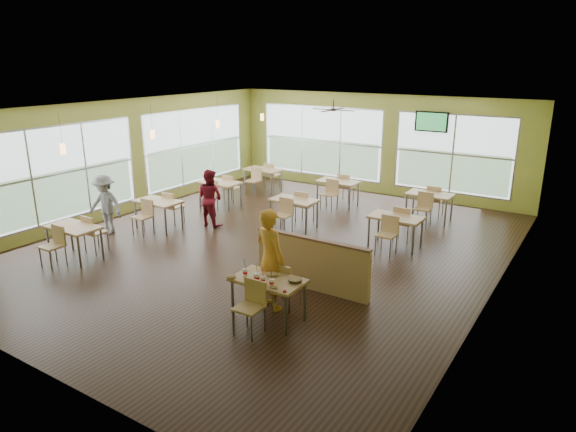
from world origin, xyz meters
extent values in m
plane|color=black|center=(0.00, 0.00, 0.00)|extent=(12.00, 12.00, 0.00)
plane|color=white|center=(0.00, 0.00, 3.20)|extent=(12.00, 12.00, 0.00)
cube|color=#B0AD47|center=(0.00, 6.00, 1.60)|extent=(10.00, 0.04, 3.20)
cube|color=#B0AD47|center=(0.00, -6.00, 1.60)|extent=(10.00, 0.04, 3.20)
cube|color=#B0AD47|center=(-5.00, 0.00, 1.60)|extent=(0.04, 12.00, 3.20)
cube|color=#B0AD47|center=(5.00, 0.00, 1.60)|extent=(0.04, 12.00, 3.20)
cube|color=white|center=(-4.98, -2.00, 1.53)|extent=(0.02, 4.50, 2.35)
cube|color=white|center=(-4.98, 3.00, 1.53)|extent=(0.02, 4.50, 2.35)
cube|color=white|center=(-2.00, 5.98, 1.53)|extent=(4.50, 0.02, 2.35)
cube|color=white|center=(2.50, 5.98, 1.53)|extent=(3.50, 0.02, 2.35)
cube|color=#B7BABC|center=(-4.97, 0.50, 0.35)|extent=(0.04, 9.40, 0.05)
cube|color=#B7BABC|center=(0.25, 5.97, 0.35)|extent=(8.00, 0.04, 0.05)
cube|color=tan|center=(2.00, -3.00, 0.73)|extent=(1.20, 0.70, 0.04)
cube|color=brown|center=(2.00, -3.00, 0.70)|extent=(1.22, 0.71, 0.01)
cylinder|color=slate|center=(1.46, -3.29, 0.35)|extent=(0.05, 0.05, 0.71)
cylinder|color=slate|center=(2.54, -3.29, 0.35)|extent=(0.05, 0.05, 0.71)
cylinder|color=slate|center=(1.46, -2.71, 0.35)|extent=(0.05, 0.05, 0.71)
cylinder|color=slate|center=(2.54, -2.71, 0.35)|extent=(0.05, 0.05, 0.71)
cube|color=tan|center=(2.00, -2.45, 0.45)|extent=(0.42, 0.42, 0.04)
cube|color=tan|center=(2.00, -2.26, 0.67)|extent=(0.42, 0.04, 0.40)
cube|color=tan|center=(2.00, -3.55, 0.45)|extent=(0.42, 0.42, 0.04)
cube|color=tan|center=(2.00, -3.74, 0.67)|extent=(0.42, 0.04, 0.40)
cube|color=tan|center=(2.00, -1.55, 0.50)|extent=(2.40, 0.12, 1.00)
cube|color=brown|center=(2.00, -1.55, 1.02)|extent=(2.40, 0.14, 0.04)
cube|color=tan|center=(-3.20, -3.00, 0.73)|extent=(1.20, 0.70, 0.04)
cube|color=brown|center=(-3.20, -3.00, 0.70)|extent=(1.22, 0.71, 0.01)
cylinder|color=slate|center=(-3.74, -3.29, 0.35)|extent=(0.05, 0.05, 0.71)
cylinder|color=slate|center=(-2.66, -3.29, 0.35)|extent=(0.05, 0.05, 0.71)
cylinder|color=slate|center=(-3.74, -2.71, 0.35)|extent=(0.05, 0.05, 0.71)
cylinder|color=slate|center=(-2.66, -2.71, 0.35)|extent=(0.05, 0.05, 0.71)
cube|color=tan|center=(-3.20, -2.45, 0.45)|extent=(0.42, 0.42, 0.04)
cube|color=tan|center=(-3.20, -2.26, 0.67)|extent=(0.42, 0.04, 0.40)
cube|color=tan|center=(-3.20, -3.55, 0.45)|extent=(0.42, 0.42, 0.04)
cube|color=tan|center=(-3.20, -3.74, 0.67)|extent=(0.42, 0.04, 0.40)
cube|color=tan|center=(-3.20, -0.50, 0.73)|extent=(1.20, 0.70, 0.04)
cube|color=brown|center=(-3.20, -0.50, 0.70)|extent=(1.22, 0.71, 0.01)
cylinder|color=slate|center=(-3.74, -0.79, 0.35)|extent=(0.05, 0.05, 0.71)
cylinder|color=slate|center=(-2.66, -0.79, 0.35)|extent=(0.05, 0.05, 0.71)
cylinder|color=slate|center=(-3.74, -0.21, 0.35)|extent=(0.05, 0.05, 0.71)
cylinder|color=slate|center=(-2.66, -0.21, 0.35)|extent=(0.05, 0.05, 0.71)
cube|color=tan|center=(-3.20, 0.05, 0.45)|extent=(0.42, 0.42, 0.04)
cube|color=tan|center=(-3.20, 0.24, 0.67)|extent=(0.42, 0.04, 0.40)
cube|color=tan|center=(-3.20, -1.05, 0.45)|extent=(0.42, 0.42, 0.04)
cube|color=tan|center=(-3.20, -1.24, 0.67)|extent=(0.42, 0.04, 0.40)
cube|color=tan|center=(-3.20, 2.00, 0.73)|extent=(1.20, 0.70, 0.04)
cube|color=brown|center=(-3.20, 2.00, 0.70)|extent=(1.22, 0.71, 0.01)
cylinder|color=slate|center=(-3.74, 1.71, 0.35)|extent=(0.05, 0.05, 0.71)
cylinder|color=slate|center=(-2.66, 1.71, 0.35)|extent=(0.05, 0.05, 0.71)
cylinder|color=slate|center=(-3.74, 2.29, 0.35)|extent=(0.05, 0.05, 0.71)
cylinder|color=slate|center=(-2.66, 2.29, 0.35)|extent=(0.05, 0.05, 0.71)
cube|color=tan|center=(-3.20, 2.55, 0.45)|extent=(0.42, 0.42, 0.04)
cube|color=tan|center=(-3.20, 2.74, 0.67)|extent=(0.42, 0.04, 0.40)
cube|color=tan|center=(-3.20, 1.45, 0.45)|extent=(0.42, 0.42, 0.04)
cube|color=tan|center=(-3.20, 1.26, 0.67)|extent=(0.42, 0.04, 0.40)
cube|color=tan|center=(-3.20, 4.20, 0.73)|extent=(1.20, 0.70, 0.04)
cube|color=brown|center=(-3.20, 4.20, 0.70)|extent=(1.22, 0.71, 0.01)
cylinder|color=slate|center=(-3.74, 3.91, 0.35)|extent=(0.05, 0.05, 0.71)
cylinder|color=slate|center=(-2.66, 3.91, 0.35)|extent=(0.05, 0.05, 0.71)
cylinder|color=slate|center=(-3.74, 4.49, 0.35)|extent=(0.05, 0.05, 0.71)
cylinder|color=slate|center=(-2.66, 4.49, 0.35)|extent=(0.05, 0.05, 0.71)
cube|color=tan|center=(-3.20, 4.75, 0.45)|extent=(0.42, 0.42, 0.04)
cube|color=tan|center=(-3.20, 4.94, 0.67)|extent=(0.42, 0.04, 0.40)
cube|color=tan|center=(-3.20, 3.65, 0.45)|extent=(0.42, 0.42, 0.04)
cube|color=tan|center=(-3.20, 3.46, 0.67)|extent=(0.42, 0.04, 0.40)
cube|color=tan|center=(-0.30, 1.50, 0.73)|extent=(1.20, 0.70, 0.04)
cube|color=brown|center=(-0.30, 1.50, 0.70)|extent=(1.22, 0.71, 0.01)
cylinder|color=slate|center=(-0.84, 1.21, 0.35)|extent=(0.05, 0.05, 0.71)
cylinder|color=slate|center=(0.24, 1.21, 0.35)|extent=(0.05, 0.05, 0.71)
cylinder|color=slate|center=(-0.84, 1.79, 0.35)|extent=(0.05, 0.05, 0.71)
cylinder|color=slate|center=(0.24, 1.79, 0.35)|extent=(0.05, 0.05, 0.71)
cube|color=tan|center=(-0.30, 2.05, 0.45)|extent=(0.42, 0.42, 0.04)
cube|color=tan|center=(-0.30, 2.24, 0.67)|extent=(0.42, 0.04, 0.40)
cube|color=tan|center=(-0.30, 0.95, 0.45)|extent=(0.42, 0.42, 0.04)
cube|color=tan|center=(-0.30, 0.76, 0.67)|extent=(0.42, 0.04, 0.40)
cube|color=tan|center=(-0.30, 4.00, 0.73)|extent=(1.20, 0.70, 0.04)
cube|color=brown|center=(-0.30, 4.00, 0.70)|extent=(1.22, 0.71, 0.01)
cylinder|color=slate|center=(-0.84, 3.71, 0.35)|extent=(0.05, 0.05, 0.71)
cylinder|color=slate|center=(0.24, 3.71, 0.35)|extent=(0.05, 0.05, 0.71)
cylinder|color=slate|center=(-0.84, 4.29, 0.35)|extent=(0.05, 0.05, 0.71)
cylinder|color=slate|center=(0.24, 4.29, 0.35)|extent=(0.05, 0.05, 0.71)
cube|color=tan|center=(-0.30, 4.55, 0.45)|extent=(0.42, 0.42, 0.04)
cube|color=tan|center=(-0.30, 4.74, 0.67)|extent=(0.42, 0.04, 0.40)
cube|color=tan|center=(-0.30, 3.45, 0.45)|extent=(0.42, 0.42, 0.04)
cube|color=tan|center=(-0.30, 3.26, 0.67)|extent=(0.42, 0.04, 0.40)
cube|color=tan|center=(2.50, 1.50, 0.73)|extent=(1.20, 0.70, 0.04)
cube|color=brown|center=(2.50, 1.50, 0.70)|extent=(1.22, 0.71, 0.01)
cylinder|color=slate|center=(1.96, 1.21, 0.35)|extent=(0.05, 0.05, 0.71)
cylinder|color=slate|center=(3.04, 1.21, 0.35)|extent=(0.05, 0.05, 0.71)
cylinder|color=slate|center=(1.96, 1.79, 0.35)|extent=(0.05, 0.05, 0.71)
cylinder|color=slate|center=(3.04, 1.79, 0.35)|extent=(0.05, 0.05, 0.71)
cube|color=tan|center=(2.50, 2.05, 0.45)|extent=(0.42, 0.42, 0.04)
cube|color=tan|center=(2.50, 2.24, 0.67)|extent=(0.42, 0.04, 0.40)
cube|color=tan|center=(2.50, 0.95, 0.45)|extent=(0.42, 0.42, 0.04)
cube|color=tan|center=(2.50, 0.76, 0.67)|extent=(0.42, 0.04, 0.40)
cube|color=tan|center=(2.50, 4.00, 0.73)|extent=(1.20, 0.70, 0.04)
cube|color=brown|center=(2.50, 4.00, 0.70)|extent=(1.22, 0.71, 0.01)
cylinder|color=slate|center=(1.96, 3.71, 0.35)|extent=(0.05, 0.05, 0.71)
cylinder|color=slate|center=(3.04, 3.71, 0.35)|extent=(0.05, 0.05, 0.71)
cylinder|color=slate|center=(1.96, 4.29, 0.35)|extent=(0.05, 0.05, 0.71)
cylinder|color=slate|center=(3.04, 4.29, 0.35)|extent=(0.05, 0.05, 0.71)
cube|color=tan|center=(2.50, 4.55, 0.45)|extent=(0.42, 0.42, 0.04)
cube|color=tan|center=(2.50, 4.74, 0.67)|extent=(0.42, 0.04, 0.40)
cube|color=tan|center=(2.50, 3.45, 0.45)|extent=(0.42, 0.42, 0.04)
cube|color=tan|center=(2.50, 3.26, 0.67)|extent=(0.42, 0.04, 0.40)
cylinder|color=#2D2119|center=(-3.20, -3.00, 2.85)|extent=(0.01, 0.01, 0.70)
cylinder|color=#FFA852|center=(-3.20, -3.00, 2.45)|extent=(0.11, 0.11, 0.22)
cylinder|color=#2D2119|center=(-3.20, -0.50, 2.85)|extent=(0.01, 0.01, 0.70)
cylinder|color=#FFA852|center=(-3.20, -0.50, 2.45)|extent=(0.11, 0.11, 0.22)
cylinder|color=#2D2119|center=(-3.20, 2.00, 2.85)|extent=(0.01, 0.01, 0.70)
cylinder|color=#FFA852|center=(-3.20, 2.00, 2.45)|extent=(0.11, 0.11, 0.22)
cylinder|color=#2D2119|center=(-3.20, 4.20, 2.85)|extent=(0.01, 0.01, 0.70)
cylinder|color=#FFA852|center=(-3.20, 4.20, 2.45)|extent=(0.11, 0.11, 0.22)
cylinder|color=#2D2119|center=(0.00, 3.00, 3.08)|extent=(0.03, 0.03, 0.24)
cylinder|color=#2D2119|center=(0.00, 3.00, 2.94)|extent=(0.16, 0.16, 0.06)
cube|color=#2D2119|center=(0.35, 3.00, 2.94)|extent=(0.55, 0.10, 0.01)
cube|color=#2D2119|center=(0.00, 3.35, 2.94)|extent=(0.10, 0.55, 0.01)
cube|color=#2D2119|center=(-0.35, 3.00, 2.94)|extent=(0.55, 0.10, 0.01)
cube|color=#2D2119|center=(0.00, 2.65, 2.94)|extent=(0.10, 0.55, 0.01)
cube|color=black|center=(1.80, 5.90, 2.45)|extent=(1.00, 0.06, 0.60)
cube|color=#31934E|center=(1.80, 5.87, 2.45)|extent=(0.90, 0.01, 0.52)
imported|color=#D95F18|center=(1.77, -2.60, 0.92)|extent=(0.77, 0.62, 1.84)
imported|color=maroon|center=(-2.23, 0.42, 0.76)|extent=(0.75, 0.59, 1.51)
imported|color=slate|center=(-4.02, -1.49, 0.76)|extent=(1.05, 0.71, 1.51)
cone|color=white|center=(1.60, -3.11, 0.81)|extent=(0.09, 0.09, 0.12)
cylinder|color=red|center=(1.60, -3.11, 0.81)|extent=(0.08, 0.08, 0.04)
cylinder|color=white|center=(1.60, -3.11, 0.88)|extent=(0.09, 0.09, 0.01)
cylinder|color=blue|center=(1.60, -3.11, 0.98)|extent=(0.02, 0.06, 0.22)
cone|color=white|center=(1.90, -3.18, 0.82)|extent=(0.10, 0.10, 0.13)
cylinder|color=red|center=(1.90, -3.18, 0.82)|extent=(0.09, 0.09, 0.04)
cylinder|color=white|center=(1.90, -3.18, 0.89)|extent=(0.10, 0.10, 0.01)
cylinder|color=#E8B30D|center=(1.90, -3.18, 1.00)|extent=(0.03, 0.06, 0.24)
cone|color=white|center=(2.02, -3.18, 0.80)|extent=(0.08, 0.08, 0.11)
cylinder|color=red|center=(2.02, -3.18, 0.81)|extent=(0.08, 0.08, 0.03)
cylinder|color=white|center=(2.02, -3.18, 0.86)|extent=(0.09, 0.09, 0.01)
cylinder|color=red|center=(2.02, -3.18, 0.96)|extent=(0.03, 0.05, 0.20)
cone|color=white|center=(2.20, -3.20, 0.81)|extent=(0.08, 0.08, 0.11)
cylinder|color=red|center=(2.20, -3.20, 0.81)|extent=(0.08, 0.08, 0.03)
cylinder|color=white|center=(2.20, -3.20, 0.87)|extent=(0.09, 0.09, 0.01)
cylinder|color=red|center=(2.20, -3.20, 0.96)|extent=(0.02, 0.05, 0.20)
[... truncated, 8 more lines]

